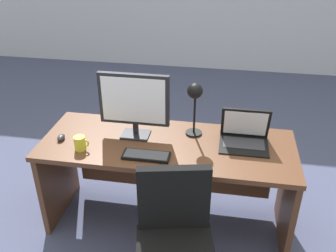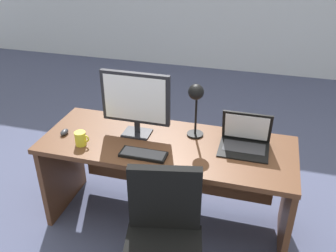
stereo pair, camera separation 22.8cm
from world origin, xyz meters
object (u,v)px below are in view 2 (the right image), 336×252
(mouse, at_px, (64,132))
(desk_lamp, at_px, (196,99))
(desk, at_px, (169,164))
(keyboard, at_px, (143,154))
(monitor, at_px, (135,100))
(coffee_mug, at_px, (81,139))
(laptop, at_px, (245,136))

(mouse, bearing_deg, desk_lamp, 13.43)
(desk, distance_m, desk_lamp, 0.55)
(desk, height_order, keyboard, keyboard)
(desk, bearing_deg, mouse, -170.10)
(monitor, bearing_deg, coffee_mug, -142.82)
(desk, xyz_separation_m, keyboard, (-0.11, -0.25, 0.22))
(desk, height_order, laptop, laptop)
(monitor, distance_m, keyboard, 0.40)
(keyboard, bearing_deg, mouse, 170.14)
(laptop, bearing_deg, desk, -173.64)
(keyboard, relative_size, mouse, 3.78)
(laptop, xyz_separation_m, keyboard, (-0.64, -0.31, -0.07))
(desk, bearing_deg, monitor, 176.16)
(monitor, xyz_separation_m, keyboard, (0.14, -0.26, -0.26))
(laptop, distance_m, mouse, 1.31)
(laptop, relative_size, keyboard, 1.07)
(monitor, relative_size, mouse, 5.98)
(mouse, bearing_deg, desk, 9.90)
(mouse, bearing_deg, coffee_mug, -27.57)
(desk_lamp, xyz_separation_m, coffee_mug, (-0.74, -0.32, -0.25))
(desk, relative_size, mouse, 21.51)
(monitor, relative_size, laptop, 1.48)
(mouse, bearing_deg, laptop, 8.45)
(desk, xyz_separation_m, desk_lamp, (0.17, 0.09, 0.51))
(monitor, distance_m, coffee_mug, 0.47)
(mouse, relative_size, coffee_mug, 0.79)
(monitor, distance_m, desk_lamp, 0.42)
(desk, xyz_separation_m, mouse, (-0.76, -0.13, 0.23))
(mouse, bearing_deg, keyboard, -9.86)
(laptop, bearing_deg, mouse, -171.55)
(desk, height_order, mouse, mouse)
(desk, bearing_deg, desk_lamp, 27.67)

